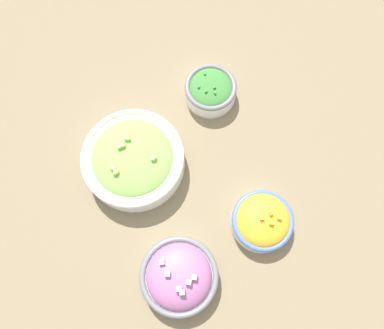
{
  "coord_description": "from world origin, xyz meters",
  "views": [
    {
      "loc": [
        0.2,
        -0.12,
        0.8
      ],
      "look_at": [
        0.0,
        0.0,
        0.03
      ],
      "focal_mm": 35.0,
      "sensor_mm": 36.0,
      "label": 1
    }
  ],
  "objects": [
    {
      "name": "bowl_squash",
      "position": [
        0.18,
        0.06,
        0.03
      ],
      "size": [
        0.13,
        0.13,
        0.06
      ],
      "color": "silver",
      "rests_on": "ground_plane"
    },
    {
      "name": "ground_plane",
      "position": [
        0.0,
        0.0,
        0.0
      ],
      "size": [
        3.0,
        3.0,
        0.0
      ],
      "primitive_type": "plane",
      "color": "#75664C"
    },
    {
      "name": "bowl_red_onion",
      "position": [
        0.18,
        -0.14,
        0.03
      ],
      "size": [
        0.16,
        0.16,
        0.07
      ],
      "color": "#B2C1CC",
      "rests_on": "ground_plane"
    },
    {
      "name": "bowl_lettuce",
      "position": [
        -0.07,
        -0.1,
        0.04
      ],
      "size": [
        0.22,
        0.22,
        0.08
      ],
      "color": "silver",
      "rests_on": "ground_plane"
    },
    {
      "name": "bowl_broccoli",
      "position": [
        -0.13,
        0.13,
        0.03
      ],
      "size": [
        0.12,
        0.12,
        0.06
      ],
      "color": "white",
      "rests_on": "ground_plane"
    }
  ]
}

